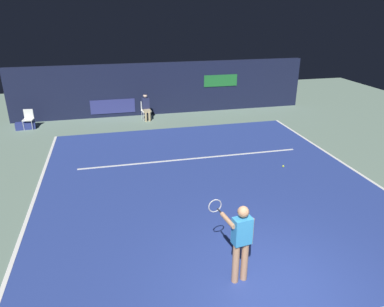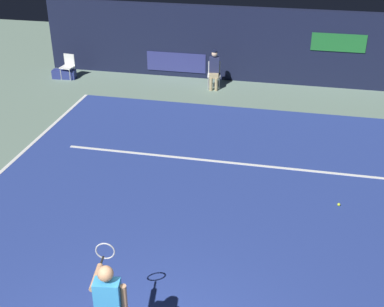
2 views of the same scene
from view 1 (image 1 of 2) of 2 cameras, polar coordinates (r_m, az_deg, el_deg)
ground_plane at (r=11.30m, az=2.39°, el=-4.78°), size 30.51×30.51×0.00m
court_surface at (r=11.30m, az=2.39°, el=-4.76°), size 10.40×11.42×0.01m
line_sideline_left at (r=13.52m, az=23.94°, el=-2.03°), size 0.10×11.42×0.01m
line_sideline_right at (r=11.21m, az=-24.12°, el=-7.07°), size 0.10×11.42×0.01m
line_service at (r=13.05m, az=0.04°, el=-0.83°), size 8.12×0.10×0.01m
back_wall at (r=18.65m, az=-4.56°, el=10.34°), size 15.02×0.33×2.60m
tennis_player at (r=7.16m, az=7.79°, el=-13.43°), size 0.73×0.93×1.73m
line_judge_on_chair at (r=17.63m, az=-7.37°, el=7.48°), size 0.49×0.57×1.32m
courtside_chair_near at (r=17.89m, az=-24.73°, el=5.20°), size 0.48×0.46×0.88m
tennis_ball at (r=12.77m, az=14.40°, el=-1.98°), size 0.07×0.07×0.07m
equipment_bag at (r=17.96m, az=-25.11°, el=4.05°), size 0.87×0.40×0.32m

